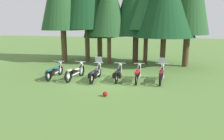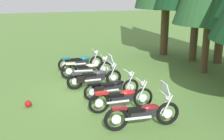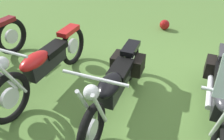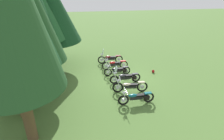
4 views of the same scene
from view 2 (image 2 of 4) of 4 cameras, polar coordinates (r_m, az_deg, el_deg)
The scene contains 8 objects.
ground_plane at distance 11.41m, azimuth -2.20°, elevation -4.33°, with size 80.00×80.00×0.00m, color #547A38.
motorcycle_0 at distance 14.30m, azimuth -6.45°, elevation 1.65°, with size 0.72×2.30×1.00m.
motorcycle_1 at distance 13.00m, azimuth -4.94°, elevation 0.29°, with size 0.76×2.41×1.03m.
motorcycle_2 at distance 11.76m, azimuth -3.63°, elevation -1.38°, with size 0.63×2.35×1.35m.
motorcycle_3 at distance 10.61m, azimuth -0.25°, elevation -3.44°, with size 0.73×2.19×0.98m.
motorcycle_4 at distance 9.55m, azimuth 2.04°, elevation -5.54°, with size 0.67×2.28×1.01m.
motorcycle_5 at distance 8.44m, azimuth 6.38°, elevation -8.53°, with size 0.77×2.33×1.38m.
dropped_helmet at distance 10.35m, azimuth -16.47°, elevation -6.50°, with size 0.24×0.24×0.24m, color maroon.
Camera 2 is at (10.34, -2.74, 3.98)m, focal length 45.59 mm.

